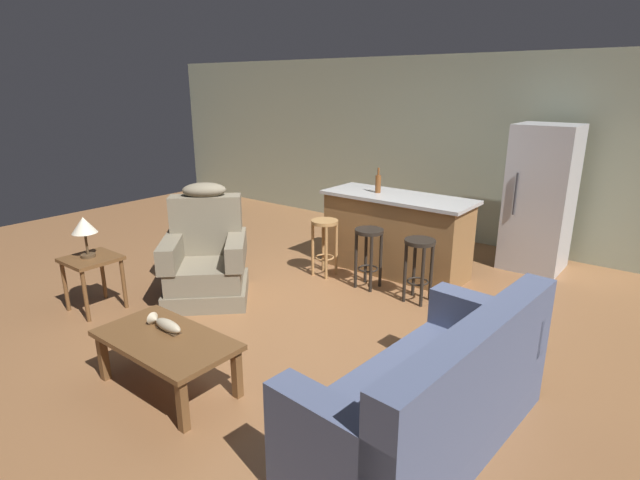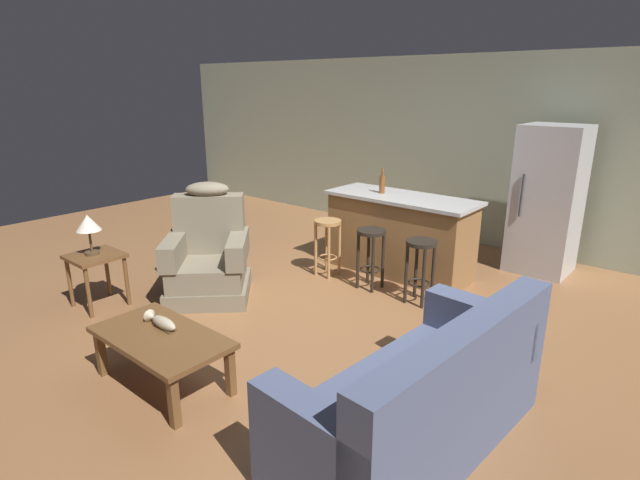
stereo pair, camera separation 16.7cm
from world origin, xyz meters
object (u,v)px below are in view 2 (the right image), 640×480
Objects in this scene: recliner_near_lamp at (208,257)px; bottle_tall_green at (382,184)px; coffee_table at (161,342)px; kitchen_island at (400,235)px; couch at (421,401)px; table_lamp at (88,225)px; refrigerator at (547,200)px; bar_stool_right at (420,260)px; end_table at (96,264)px; bar_stool_left at (328,237)px; bar_stool_middle at (371,248)px; fish_figurine at (161,322)px.

bottle_tall_green is at bearing 109.23° from recliner_near_lamp.
coffee_table is at bearing -3.28° from recliner_near_lamp.
kitchen_island is at bearing 88.47° from coffee_table.
couch is 3.04m from recliner_near_lamp.
table_lamp is 0.23× the size of refrigerator.
kitchen_island reaches higher than bar_stool_right.
refrigerator is at bearing 72.81° from coffee_table.
table_lamp is at bearing -157.45° from end_table.
bottle_tall_green reaches higher than kitchen_island.
coffee_table is at bearing -78.70° from bar_stool_left.
bar_stool_right is at bearing 0.00° from bar_stool_middle.
coffee_table is 1.88m from table_lamp.
recliner_near_lamp reaches higher than couch.
couch is 2.24m from bar_stool_right.
fish_figurine is 1.68m from end_table.
refrigerator reaches higher than recliner_near_lamp.
couch is at bearing -48.36° from bar_stool_middle.
recliner_near_lamp is at bearing 55.67° from table_lamp.
bottle_tall_green is (-0.90, 0.61, 0.59)m from bar_stool_right.
bar_stool_middle is (-1.73, 1.94, 0.13)m from couch.
end_table is at bearing 8.10° from couch.
coffee_table is at bearing -105.57° from bar_stool_right.
end_table is 0.82× the size of bar_stool_left.
bottle_tall_green is (0.95, 1.88, 0.64)m from recliner_near_lamp.
kitchen_island is (0.19, 3.14, 0.02)m from fish_figurine.
end_table is 2.88m from bar_stool_middle.
refrigerator is at bearing 71.32° from fish_figurine.
couch is at bearing -82.98° from refrigerator.
fish_figurine is 0.19× the size of kitchen_island.
bottle_tall_green is at bearing 60.59° from table_lamp.
bar_stool_middle is at bearing -44.37° from couch.
coffee_table is 0.62× the size of refrigerator.
couch is 1.63× the size of recliner_near_lamp.
bar_stool_left is (1.26, 2.21, -0.40)m from table_lamp.
couch is 2.60m from bar_stool_middle.
coffee_table is at bearing 23.28° from couch.
kitchen_island is (1.86, 2.84, -0.39)m from table_lamp.
recliner_near_lamp reaches higher than end_table.
fish_figurine is 0.61× the size of end_table.
recliner_near_lamp is at bearing -134.16° from bar_stool_middle.
bar_stool_left is at bearing -118.62° from bottle_tall_green.
recliner_near_lamp reaches higher than kitchen_island.
end_table reaches higher than fish_figurine.
recliner_near_lamp is at bearing -8.83° from couch.
kitchen_island is (1.22, 1.90, 0.06)m from recliner_near_lamp.
coffee_table is 0.16m from fish_figurine.
refrigerator reaches higher than bar_stool_middle.
bar_stool_right is (1.24, 0.00, 0.00)m from bar_stool_left.
kitchen_island reaches higher than bar_stool_middle.
bar_stool_middle is at bearing 91.83° from recliner_near_lamp.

